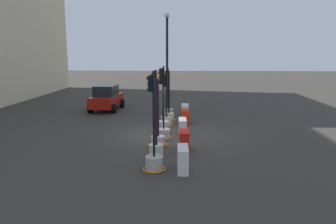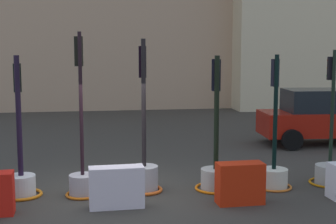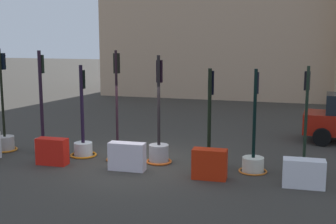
{
  "view_description": "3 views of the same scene",
  "coord_description": "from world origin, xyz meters",
  "px_view_note": "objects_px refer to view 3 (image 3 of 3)",
  "views": [
    {
      "loc": [
        -16.38,
        -0.89,
        4.3
      ],
      "look_at": [
        -1.63,
        -0.14,
        1.53
      ],
      "focal_mm": 34.03,
      "sensor_mm": 36.0,
      "label": 1
    },
    {
      "loc": [
        -0.53,
        -10.91,
        3.32
      ],
      "look_at": [
        1.21,
        0.21,
        1.84
      ],
      "focal_mm": 53.41,
      "sensor_mm": 36.0,
      "label": 2
    },
    {
      "loc": [
        4.93,
        -13.35,
        4.1
      ],
      "look_at": [
        1.08,
        -0.13,
        1.76
      ],
      "focal_mm": 48.09,
      "sensor_mm": 36.0,
      "label": 3
    }
  ],
  "objects_px": {
    "traffic_light_2": "(83,141)",
    "traffic_light_7": "(304,161)",
    "traffic_light_0": "(5,136)",
    "construction_barrier_2": "(127,156)",
    "construction_barrier_3": "(210,164)",
    "construction_barrier_1": "(52,151)",
    "traffic_light_6": "(253,156)",
    "traffic_light_3": "(118,143)",
    "traffic_light_4": "(159,145)",
    "traffic_light_1": "(43,132)",
    "traffic_light_5": "(209,151)",
    "construction_barrier_4": "(304,173)"
  },
  "relations": [
    {
      "from": "traffic_light_2",
      "to": "traffic_light_7",
      "type": "bearing_deg",
      "value": -0.91
    },
    {
      "from": "traffic_light_0",
      "to": "construction_barrier_2",
      "type": "distance_m",
      "value": 5.23
    },
    {
      "from": "traffic_light_7",
      "to": "construction_barrier_3",
      "type": "relative_size",
      "value": 3.22
    },
    {
      "from": "traffic_light_0",
      "to": "traffic_light_2",
      "type": "relative_size",
      "value": 1.17
    },
    {
      "from": "construction_barrier_1",
      "to": "construction_barrier_2",
      "type": "bearing_deg",
      "value": 2.03
    },
    {
      "from": "traffic_light_2",
      "to": "traffic_light_6",
      "type": "xyz_separation_m",
      "value": [
        5.82,
        -0.24,
        -0.01
      ]
    },
    {
      "from": "traffic_light_6",
      "to": "construction_barrier_3",
      "type": "xyz_separation_m",
      "value": [
        -1.15,
        -1.04,
        -0.06
      ]
    },
    {
      "from": "traffic_light_2",
      "to": "traffic_light_3",
      "type": "height_order",
      "value": "traffic_light_3"
    },
    {
      "from": "traffic_light_6",
      "to": "traffic_light_2",
      "type": "bearing_deg",
      "value": 177.68
    },
    {
      "from": "traffic_light_4",
      "to": "construction_barrier_3",
      "type": "xyz_separation_m",
      "value": [
        1.92,
        -1.22,
        -0.13
      ]
    },
    {
      "from": "traffic_light_1",
      "to": "traffic_light_7",
      "type": "xyz_separation_m",
      "value": [
        8.82,
        -0.07,
        -0.31
      ]
    },
    {
      "from": "traffic_light_4",
      "to": "traffic_light_5",
      "type": "distance_m",
      "value": 1.68
    },
    {
      "from": "traffic_light_5",
      "to": "construction_barrier_1",
      "type": "height_order",
      "value": "traffic_light_5"
    },
    {
      "from": "traffic_light_4",
      "to": "traffic_light_3",
      "type": "bearing_deg",
      "value": -174.84
    },
    {
      "from": "traffic_light_7",
      "to": "construction_barrier_4",
      "type": "bearing_deg",
      "value": -90.25
    },
    {
      "from": "construction_barrier_1",
      "to": "construction_barrier_2",
      "type": "xyz_separation_m",
      "value": [
        2.54,
        0.09,
        0.0
      ]
    },
    {
      "from": "traffic_light_5",
      "to": "traffic_light_6",
      "type": "distance_m",
      "value": 1.39
    },
    {
      "from": "traffic_light_7",
      "to": "construction_barrier_1",
      "type": "relative_size",
      "value": 3.24
    },
    {
      "from": "traffic_light_5",
      "to": "traffic_light_7",
      "type": "relative_size",
      "value": 0.96
    },
    {
      "from": "traffic_light_1",
      "to": "construction_barrier_2",
      "type": "bearing_deg",
      "value": -16.9
    },
    {
      "from": "traffic_light_5",
      "to": "construction_barrier_2",
      "type": "height_order",
      "value": "traffic_light_5"
    },
    {
      "from": "traffic_light_3",
      "to": "traffic_light_7",
      "type": "bearing_deg",
      "value": 0.66
    },
    {
      "from": "traffic_light_4",
      "to": "traffic_light_1",
      "type": "bearing_deg",
      "value": 179.84
    },
    {
      "from": "traffic_light_3",
      "to": "construction_barrier_2",
      "type": "height_order",
      "value": "traffic_light_3"
    },
    {
      "from": "traffic_light_3",
      "to": "construction_barrier_2",
      "type": "bearing_deg",
      "value": -53.39
    },
    {
      "from": "traffic_light_4",
      "to": "traffic_light_5",
      "type": "height_order",
      "value": "traffic_light_4"
    },
    {
      "from": "traffic_light_0",
      "to": "traffic_light_6",
      "type": "height_order",
      "value": "traffic_light_0"
    },
    {
      "from": "traffic_light_1",
      "to": "traffic_light_5",
      "type": "distance_m",
      "value": 5.96
    },
    {
      "from": "traffic_light_1",
      "to": "construction_barrier_3",
      "type": "relative_size",
      "value": 3.58
    },
    {
      "from": "traffic_light_1",
      "to": "traffic_light_7",
      "type": "height_order",
      "value": "traffic_light_1"
    },
    {
      "from": "traffic_light_4",
      "to": "construction_barrier_4",
      "type": "height_order",
      "value": "traffic_light_4"
    },
    {
      "from": "traffic_light_6",
      "to": "traffic_light_7",
      "type": "xyz_separation_m",
      "value": [
        1.47,
        0.12,
        -0.07
      ]
    },
    {
      "from": "traffic_light_4",
      "to": "construction_barrier_1",
      "type": "xyz_separation_m",
      "value": [
        -3.23,
        -1.17,
        -0.14
      ]
    },
    {
      "from": "traffic_light_0",
      "to": "traffic_light_7",
      "type": "relative_size",
      "value": 1.13
    },
    {
      "from": "construction_barrier_1",
      "to": "traffic_light_2",
      "type": "bearing_deg",
      "value": 68.78
    },
    {
      "from": "traffic_light_4",
      "to": "traffic_light_5",
      "type": "bearing_deg",
      "value": -3.11
    },
    {
      "from": "construction_barrier_2",
      "to": "construction_barrier_4",
      "type": "xyz_separation_m",
      "value": [
        5.22,
        -0.13,
        -0.04
      ]
    },
    {
      "from": "construction_barrier_4",
      "to": "traffic_light_0",
      "type": "bearing_deg",
      "value": 173.6
    },
    {
      "from": "traffic_light_1",
      "to": "traffic_light_7",
      "type": "relative_size",
      "value": 1.11
    },
    {
      "from": "traffic_light_3",
      "to": "construction_barrier_1",
      "type": "relative_size",
      "value": 3.63
    },
    {
      "from": "traffic_light_2",
      "to": "traffic_light_7",
      "type": "xyz_separation_m",
      "value": [
        7.29,
        -0.12,
        -0.08
      ]
    },
    {
      "from": "traffic_light_7",
      "to": "construction_barrier_4",
      "type": "relative_size",
      "value": 2.85
    },
    {
      "from": "traffic_light_5",
      "to": "traffic_light_7",
      "type": "bearing_deg",
      "value": 0.66
    },
    {
      "from": "traffic_light_5",
      "to": "traffic_light_0",
      "type": "bearing_deg",
      "value": 179.69
    },
    {
      "from": "traffic_light_2",
      "to": "traffic_light_7",
      "type": "height_order",
      "value": "traffic_light_7"
    },
    {
      "from": "traffic_light_5",
      "to": "construction_barrier_3",
      "type": "height_order",
      "value": "traffic_light_5"
    },
    {
      "from": "construction_barrier_1",
      "to": "construction_barrier_3",
      "type": "bearing_deg",
      "value": -0.51
    },
    {
      "from": "traffic_light_2",
      "to": "construction_barrier_1",
      "type": "distance_m",
      "value": 1.32
    },
    {
      "from": "traffic_light_3",
      "to": "traffic_light_6",
      "type": "relative_size",
      "value": 1.16
    },
    {
      "from": "traffic_light_4",
      "to": "construction_barrier_1",
      "type": "distance_m",
      "value": 3.44
    }
  ]
}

